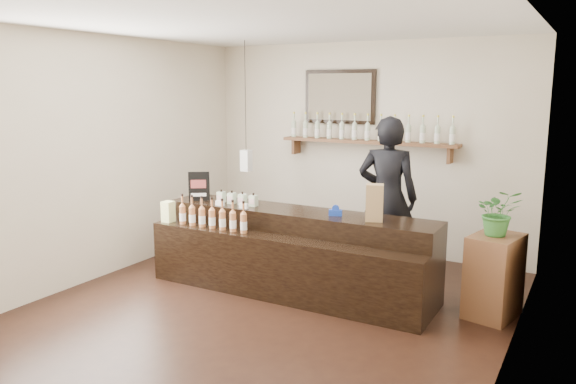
% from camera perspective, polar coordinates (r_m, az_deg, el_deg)
% --- Properties ---
extents(ground, '(5.00, 5.00, 0.00)m').
position_cam_1_polar(ground, '(5.79, -2.02, -11.78)').
color(ground, black).
rests_on(ground, ground).
extents(room_shell, '(5.00, 5.00, 5.00)m').
position_cam_1_polar(room_shell, '(5.38, -2.14, 5.23)').
color(room_shell, beige).
rests_on(room_shell, ground).
extents(back_wall_decor, '(2.66, 0.96, 1.69)m').
position_cam_1_polar(back_wall_decor, '(7.56, 6.37, 7.09)').
color(back_wall_decor, brown).
rests_on(back_wall_decor, ground).
extents(counter, '(3.16, 0.84, 1.03)m').
position_cam_1_polar(counter, '(6.16, 0.27, -6.30)').
color(counter, black).
rests_on(counter, ground).
extents(promo_sign, '(0.22, 0.15, 0.35)m').
position_cam_1_polar(promo_sign, '(6.70, -9.03, 0.57)').
color(promo_sign, black).
rests_on(promo_sign, counter).
extents(paper_bag, '(0.20, 0.18, 0.37)m').
position_cam_1_polar(paper_bag, '(5.67, 8.78, -1.09)').
color(paper_bag, '#A5834F').
rests_on(paper_bag, counter).
extents(tape_dispenser, '(0.15, 0.09, 0.12)m').
position_cam_1_polar(tape_dispenser, '(5.89, 4.85, -1.99)').
color(tape_dispenser, '#1738A7').
rests_on(tape_dispenser, counter).
extents(side_cabinet, '(0.52, 0.63, 0.81)m').
position_cam_1_polar(side_cabinet, '(5.84, 20.19, -8.02)').
color(side_cabinet, brown).
rests_on(side_cabinet, ground).
extents(potted_plant, '(0.51, 0.47, 0.45)m').
position_cam_1_polar(potted_plant, '(5.68, 20.60, -1.95)').
color(potted_plant, '#31702D').
rests_on(potted_plant, side_cabinet).
extents(shopkeeper, '(0.85, 0.63, 2.14)m').
position_cam_1_polar(shopkeeper, '(6.58, 10.10, 0.47)').
color(shopkeeper, black).
rests_on(shopkeeper, ground).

